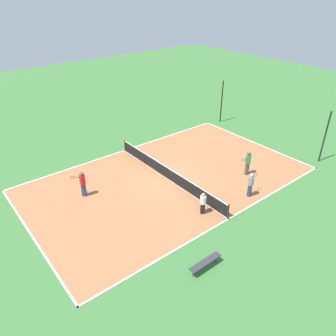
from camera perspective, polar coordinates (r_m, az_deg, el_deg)
The scene contains 12 objects.
ground_plane at distance 23.06m, azimuth 0.00°, elevation -1.94°, with size 80.00×80.00×0.00m, color #3D7538.
court_surface at distance 23.06m, azimuth 0.00°, elevation -1.92°, with size 11.50×19.17×0.02m.
tennis_net at distance 22.80m, azimuth 0.00°, elevation -0.85°, with size 11.30×0.10×0.96m.
bench at distance 16.46m, azimuth 6.51°, elevation -16.04°, with size 0.36×1.84×0.45m.
player_far_green at distance 23.75m, azimuth 13.74°, elevation 1.14°, with size 0.49×0.98×1.82m.
player_coach_red at distance 21.45m, azimuth -14.67°, elevation -2.39°, with size 0.88×0.91×1.78m.
player_baseline_gray at distance 21.44m, azimuth 14.21°, elevation -2.55°, with size 0.57×0.99×1.68m.
player_near_white at distance 19.47m, azimuth 6.11°, elevation -5.93°, with size 0.50×0.50×1.43m.
tennis_ball_far_baseline at distance 30.96m, azimuth 7.95°, elevation 6.59°, with size 0.07×0.07×0.07m, color #CCE033.
tennis_ball_near_net at distance 21.72m, azimuth -20.20°, elevation -6.12°, with size 0.07×0.07×0.07m, color #CCE033.
fence_post_back_left at distance 32.47m, azimuth 9.32°, elevation 11.31°, with size 0.12×0.12×4.04m.
fence_post_back_right at distance 27.11m, azimuth 25.63°, elevation 4.87°, with size 0.12×0.12×4.04m.
Camera 1 is at (15.29, -12.25, 12.18)m, focal length 35.00 mm.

